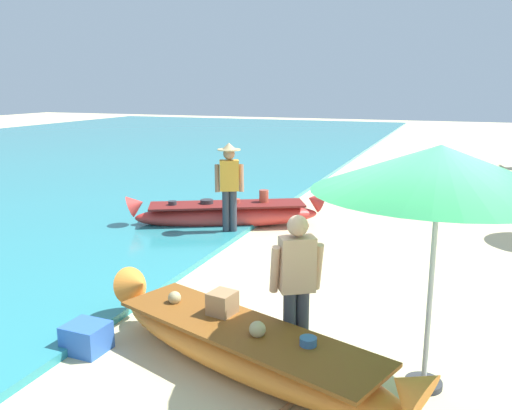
{
  "coord_description": "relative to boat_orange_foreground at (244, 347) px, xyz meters",
  "views": [
    {
      "loc": [
        0.64,
        -5.55,
        2.9
      ],
      "look_at": [
        -2.49,
        2.73,
        0.9
      ],
      "focal_mm": 37.76,
      "sensor_mm": 36.0,
      "label": 1
    }
  ],
  "objects": [
    {
      "name": "person_vendor_hatted",
      "position": [
        -2.15,
        4.58,
        0.79
      ],
      "size": [
        0.58,
        0.44,
        1.82
      ],
      "color": "#333842",
      "rests_on": "ground"
    },
    {
      "name": "boat_orange_foreground",
      "position": [
        0.0,
        0.0,
        0.0
      ],
      "size": [
        3.89,
        1.98,
        0.77
      ],
      "color": "orange",
      "rests_on": "ground"
    },
    {
      "name": "person_tourist_customer",
      "position": [
        0.43,
        0.41,
        0.63
      ],
      "size": [
        0.57,
        0.46,
        1.6
      ],
      "color": "#333842",
      "rests_on": "ground"
    },
    {
      "name": "boat_red_midground",
      "position": [
        -2.47,
        5.19,
        0.01
      ],
      "size": [
        3.83,
        2.37,
        0.78
      ],
      "color": "red",
      "rests_on": "ground"
    },
    {
      "name": "cooler_box",
      "position": [
        -1.79,
        -0.23,
        -0.11
      ],
      "size": [
        0.46,
        0.42,
        0.32
      ],
      "primitive_type": "cube",
      "rotation": [
        0.0,
        0.0,
        -0.04
      ],
      "color": "blue",
      "rests_on": "ground"
    },
    {
      "name": "patio_umbrella_large",
      "position": [
        1.75,
        0.34,
        1.88
      ],
      "size": [
        2.3,
        2.3,
        2.37
      ],
      "color": "#B7B7BC",
      "rests_on": "ground"
    },
    {
      "name": "ground_plane",
      "position": [
        1.26,
        0.86,
        -0.27
      ],
      "size": [
        80.0,
        80.0,
        0.0
      ],
      "primitive_type": "plane",
      "color": "beige"
    }
  ]
}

